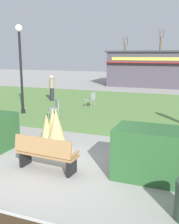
# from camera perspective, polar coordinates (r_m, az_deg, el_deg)

# --- Properties ---
(ground_plane) EXTENTS (80.00, 80.00, 0.00)m
(ground_plane) POSITION_cam_1_polar(r_m,az_deg,el_deg) (7.32, -6.90, -12.33)
(ground_plane) COLOR #999691
(lawn_patch) EXTENTS (36.00, 12.00, 0.01)m
(lawn_patch) POSITION_cam_1_polar(r_m,az_deg,el_deg) (15.87, 9.30, 1.06)
(lawn_patch) COLOR #5B8442
(lawn_patch) RESTS_ON ground_plane
(park_bench) EXTENTS (1.73, 0.63, 0.95)m
(park_bench) POSITION_cam_1_polar(r_m,az_deg,el_deg) (7.18, -9.32, -8.74)
(park_bench) COLOR #9E7547
(park_bench) RESTS_ON ground_plane
(hedge_right) EXTENTS (2.64, 1.10, 1.27)m
(hedge_right) POSITION_cam_1_polar(r_m,az_deg,el_deg) (6.80, 16.60, -8.92)
(hedge_right) COLOR #28562B
(hedge_right) RESTS_ON ground_plane
(ornamental_grass_behind_left) EXTENTS (0.77, 0.77, 1.05)m
(ornamental_grass_behind_left) POSITION_cam_1_polar(r_m,az_deg,el_deg) (8.15, 8.97, -5.83)
(ornamental_grass_behind_left) COLOR tan
(ornamental_grass_behind_left) RESTS_ON ground_plane
(ornamental_grass_behind_right) EXTENTS (0.57, 0.57, 1.14)m
(ornamental_grass_behind_right) POSITION_cam_1_polar(r_m,az_deg,el_deg) (8.86, -9.12, -4.06)
(ornamental_grass_behind_right) COLOR tan
(ornamental_grass_behind_right) RESTS_ON ground_plane
(ornamental_grass_behind_center) EXTENTS (0.78, 0.78, 1.33)m
(ornamental_grass_behind_center) POSITION_cam_1_polar(r_m,az_deg,el_deg) (8.67, -7.11, -3.72)
(ornamental_grass_behind_center) COLOR tan
(ornamental_grass_behind_center) RESTS_ON ground_plane
(ornamental_grass_behind_far) EXTENTS (0.62, 0.62, 1.35)m
(ornamental_grass_behind_far) POSITION_cam_1_polar(r_m,az_deg,el_deg) (8.81, -7.80, -3.41)
(ornamental_grass_behind_far) COLOR tan
(ornamental_grass_behind_far) RESTS_ON ground_plane
(lamppost_mid) EXTENTS (0.36, 0.36, 4.47)m
(lamppost_mid) POSITION_cam_1_polar(r_m,az_deg,el_deg) (14.18, -14.53, 10.90)
(lamppost_mid) COLOR black
(lamppost_mid) RESTS_ON ground_plane
(food_kiosk) EXTENTS (10.61, 4.96, 3.37)m
(food_kiosk) POSITION_cam_1_polar(r_m,az_deg,el_deg) (26.93, 15.78, 8.91)
(food_kiosk) COLOR #47424C
(food_kiosk) RESTS_ON ground_plane
(cafe_chair_west) EXTENTS (0.51, 0.51, 0.89)m
(cafe_chair_west) POSITION_cam_1_polar(r_m,az_deg,el_deg) (15.47, 0.43, 2.91)
(cafe_chair_west) COLOR gray
(cafe_chair_west) RESTS_ON ground_plane
(cafe_chair_east) EXTENTS (0.62, 0.62, 0.89)m
(cafe_chair_east) POSITION_cam_1_polar(r_m,az_deg,el_deg) (13.02, -7.41, 1.03)
(cafe_chair_east) COLOR gray
(cafe_chair_east) RESTS_ON ground_plane
(person_strolling) EXTENTS (0.34, 0.34, 1.69)m
(person_strolling) POSITION_cam_1_polar(r_m,az_deg,el_deg) (17.90, -8.05, 5.13)
(person_strolling) COLOR #23232D
(person_strolling) RESTS_ON ground_plane
(parked_car_west_slot) EXTENTS (4.32, 2.29, 1.20)m
(parked_car_west_slot) POSITION_cam_1_polar(r_m,az_deg,el_deg) (34.27, 8.73, 8.07)
(parked_car_west_slot) COLOR #2D6638
(parked_car_west_slot) RESTS_ON ground_plane
(parked_car_center_slot) EXTENTS (4.28, 2.20, 1.20)m
(parked_car_center_slot) POSITION_cam_1_polar(r_m,az_deg,el_deg) (33.54, 16.96, 7.60)
(parked_car_center_slot) COLOR silver
(parked_car_center_slot) RESTS_ON ground_plane
(tree_left_bg) EXTENTS (0.91, 0.96, 6.50)m
(tree_left_bg) POSITION_cam_1_polar(r_m,az_deg,el_deg) (40.13, 14.81, 11.60)
(tree_left_bg) COLOR brown
(tree_left_bg) RESTS_ON ground_plane
(tree_right_bg) EXTENTS (0.91, 0.96, 5.56)m
(tree_right_bg) POSITION_cam_1_polar(r_m,az_deg,el_deg) (40.81, 7.54, 11.24)
(tree_right_bg) COLOR brown
(tree_right_bg) RESTS_ON ground_plane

